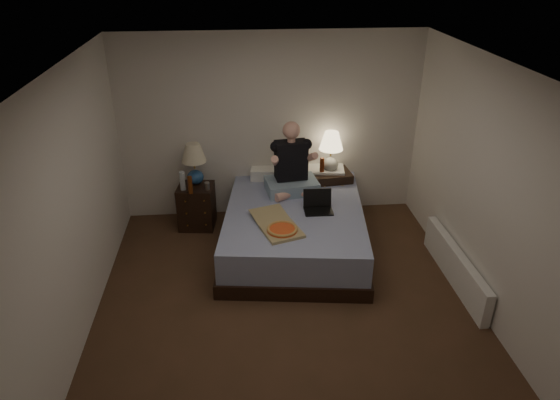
{
  "coord_description": "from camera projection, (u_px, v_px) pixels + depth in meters",
  "views": [
    {
      "loc": [
        -0.47,
        -4.09,
        3.43
      ],
      "look_at": [
        0.0,
        0.9,
        0.85
      ],
      "focal_mm": 32.0,
      "sensor_mm": 36.0,
      "label": 1
    }
  ],
  "objects": [
    {
      "name": "beer_bottle_right",
      "position": [
        322.0,
        166.0,
        6.67
      ],
      "size": [
        0.06,
        0.06,
        0.23
      ],
      "primitive_type": "cylinder",
      "color": "#5F240D",
      "rests_on": "nightstand_right"
    },
    {
      "name": "floor",
      "position": [
        288.0,
        311.0,
        5.23
      ],
      "size": [
        4.0,
        4.5,
        0.0
      ],
      "primitive_type": "cube",
      "color": "brown",
      "rests_on": "ground"
    },
    {
      "name": "lamp_right",
      "position": [
        331.0,
        152.0,
        6.68
      ],
      "size": [
        0.38,
        0.38,
        0.56
      ],
      "primitive_type": null,
      "rotation": [
        0.0,
        0.0,
        0.21
      ],
      "color": "gray",
      "rests_on": "nightstand_right"
    },
    {
      "name": "water_bottle",
      "position": [
        182.0,
        181.0,
        6.4
      ],
      "size": [
        0.07,
        0.07,
        0.25
      ],
      "primitive_type": "cylinder",
      "color": "silver",
      "rests_on": "nightstand_left"
    },
    {
      "name": "beer_bottle_left",
      "position": [
        190.0,
        185.0,
        6.31
      ],
      "size": [
        0.06,
        0.06,
        0.23
      ],
      "primitive_type": "cylinder",
      "color": "#5C290D",
      "rests_on": "nightstand_left"
    },
    {
      "name": "pizza_box",
      "position": [
        282.0,
        230.0,
        5.55
      ],
      "size": [
        0.61,
        0.85,
        0.08
      ],
      "primitive_type": null,
      "rotation": [
        0.0,
        0.0,
        0.31
      ],
      "color": "tan",
      "rests_on": "bed"
    },
    {
      "name": "wall_left",
      "position": [
        69.0,
        216.0,
        4.49
      ],
      "size": [
        0.0,
        4.5,
        2.5
      ],
      "primitive_type": "cube",
      "rotation": [
        1.57,
        0.0,
        1.57
      ],
      "color": "white",
      "rests_on": "ground"
    },
    {
      "name": "nightstand_right",
      "position": [
        330.0,
        193.0,
        6.96
      ],
      "size": [
        0.56,
        0.51,
        0.67
      ],
      "primitive_type": "cube",
      "rotation": [
        0.0,
        0.0,
        0.11
      ],
      "color": "black",
      "rests_on": "floor"
    },
    {
      "name": "wall_right",
      "position": [
        494.0,
        197.0,
        4.82
      ],
      "size": [
        0.0,
        4.5,
        2.5
      ],
      "primitive_type": "cube",
      "rotation": [
        1.57,
        0.0,
        -1.57
      ],
      "color": "white",
      "rests_on": "ground"
    },
    {
      "name": "soda_can",
      "position": [
        207.0,
        186.0,
        6.44
      ],
      "size": [
        0.07,
        0.07,
        0.1
      ],
      "primitive_type": "cylinder",
      "color": "#A6A6A2",
      "rests_on": "nightstand_left"
    },
    {
      "name": "wall_back",
      "position": [
        271.0,
        127.0,
        6.65
      ],
      "size": [
        4.0,
        0.0,
        2.5
      ],
      "primitive_type": "cube",
      "rotation": [
        1.57,
        0.0,
        0.0
      ],
      "color": "white",
      "rests_on": "ground"
    },
    {
      "name": "person",
      "position": [
        292.0,
        158.0,
        6.3
      ],
      "size": [
        0.72,
        0.6,
        0.93
      ],
      "primitive_type": null,
      "rotation": [
        0.0,
        0.0,
        0.12
      ],
      "color": "black",
      "rests_on": "bed"
    },
    {
      "name": "bed",
      "position": [
        294.0,
        227.0,
        6.24
      ],
      "size": [
        1.92,
        2.4,
        0.55
      ],
      "primitive_type": "cube",
      "rotation": [
        0.0,
        0.0,
        -0.13
      ],
      "color": "#5464A9",
      "rests_on": "floor"
    },
    {
      "name": "laptop",
      "position": [
        319.0,
        203.0,
        5.96
      ],
      "size": [
        0.34,
        0.28,
        0.24
      ],
      "primitive_type": null,
      "rotation": [
        0.0,
        0.0,
        -0.01
      ],
      "color": "black",
      "rests_on": "bed"
    },
    {
      "name": "ceiling",
      "position": [
        290.0,
        71.0,
        4.08
      ],
      "size": [
        4.0,
        4.5,
        0.0
      ],
      "primitive_type": "cube",
      "rotation": [
        3.14,
        0.0,
        0.0
      ],
      "color": "white",
      "rests_on": "ground"
    },
    {
      "name": "nightstand_left",
      "position": [
        197.0,
        206.0,
        6.68
      ],
      "size": [
        0.5,
        0.46,
        0.59
      ],
      "primitive_type": "cube",
      "rotation": [
        0.0,
        0.0,
        -0.12
      ],
      "color": "black",
      "rests_on": "floor"
    },
    {
      "name": "lamp_left",
      "position": [
        194.0,
        164.0,
        6.49
      ],
      "size": [
        0.33,
        0.33,
        0.56
      ],
      "primitive_type": null,
      "rotation": [
        0.0,
        0.0,
        0.05
      ],
      "color": "#244C84",
      "rests_on": "nightstand_left"
    },
    {
      "name": "radiator",
      "position": [
        455.0,
        267.0,
        5.6
      ],
      "size": [
        0.1,
        1.6,
        0.4
      ],
      "primitive_type": "cube",
      "color": "white",
      "rests_on": "floor"
    }
  ]
}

